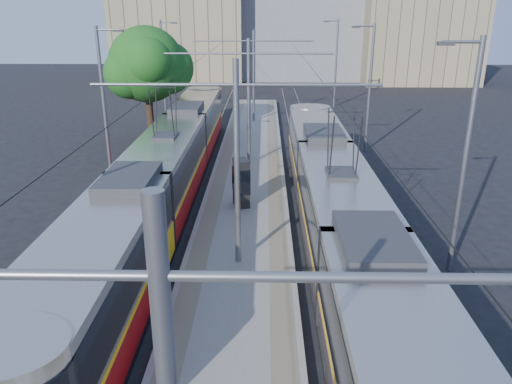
{
  "coord_description": "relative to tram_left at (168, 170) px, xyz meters",
  "views": [
    {
      "loc": [
        0.93,
        -7.85,
        8.7
      ],
      "look_at": [
        0.56,
        11.59,
        1.6
      ],
      "focal_mm": 35.0,
      "sensor_mm": 36.0,
      "label": 1
    }
  ],
  "objects": [
    {
      "name": "tree",
      "position": [
        -2.9,
        11.29,
        3.6
      ],
      "size": [
        5.4,
        4.99,
        7.84
      ],
      "color": "#382314",
      "rests_on": "ground"
    },
    {
      "name": "building_right",
      "position": [
        23.6,
        43.8,
        4.12
      ],
      "size": [
        14.28,
        10.2,
        11.63
      ],
      "color": "#9A8968",
      "rests_on": "ground"
    },
    {
      "name": "building_left",
      "position": [
        -6.4,
        45.8,
        5.94
      ],
      "size": [
        16.32,
        12.24,
        15.28
      ],
      "color": "#9A8968",
      "rests_on": "ground"
    },
    {
      "name": "catenary",
      "position": [
        3.6,
        -0.04,
        2.82
      ],
      "size": [
        9.2,
        70.0,
        7.0
      ],
      "color": "slate",
      "rests_on": "platform"
    },
    {
      "name": "tram_left",
      "position": [
        0.0,
        0.0,
        0.0
      ],
      "size": [
        2.43,
        32.02,
        5.5
      ],
      "color": "black",
      "rests_on": "ground"
    },
    {
      "name": "shelter",
      "position": [
        3.46,
        -0.84,
        -0.26
      ],
      "size": [
        0.87,
        1.12,
        2.18
      ],
      "rotation": [
        0.0,
        0.0,
        0.3
      ],
      "color": "black",
      "rests_on": "platform"
    },
    {
      "name": "tram_right",
      "position": [
        7.2,
        -5.4,
        0.15
      ],
      "size": [
        2.43,
        27.93,
        5.5
      ],
      "color": "black",
      "rests_on": "ground"
    },
    {
      "name": "tactile_strip_left",
      "position": [
        2.15,
        2.8,
        -1.4
      ],
      "size": [
        0.7,
        50.0,
        0.01
      ],
      "primitive_type": "cube",
      "color": "gray",
      "rests_on": "platform"
    },
    {
      "name": "street_lamps",
      "position": [
        3.6,
        6.8,
        2.48
      ],
      "size": [
        15.18,
        38.22,
        8.0
      ],
      "color": "slate",
      "rests_on": "ground"
    },
    {
      "name": "rails",
      "position": [
        3.6,
        2.8,
        -1.69
      ],
      "size": [
        8.71,
        70.0,
        0.03
      ],
      "color": "gray",
      "rests_on": "ground"
    },
    {
      "name": "tactile_strip_right",
      "position": [
        5.05,
        2.8,
        -1.4
      ],
      "size": [
        0.7,
        50.0,
        0.01
      ],
      "primitive_type": "cube",
      "color": "gray",
      "rests_on": "platform"
    },
    {
      "name": "platform",
      "position": [
        3.6,
        2.8,
        -1.56
      ],
      "size": [
        4.0,
        50.0,
        0.3
      ],
      "primitive_type": "cube",
      "color": "gray",
      "rests_on": "ground"
    },
    {
      "name": "building_centre",
      "position": [
        9.6,
        49.8,
        6.11
      ],
      "size": [
        18.36,
        14.28,
        15.61
      ],
      "color": "gray",
      "rests_on": "ground"
    }
  ]
}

